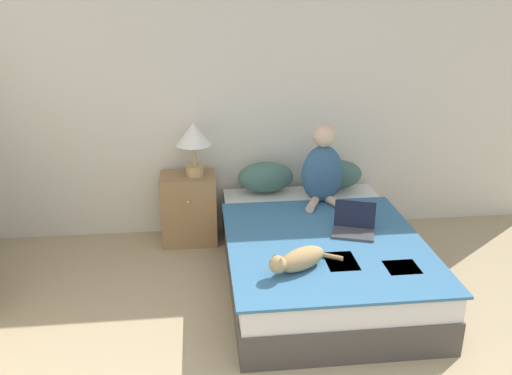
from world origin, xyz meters
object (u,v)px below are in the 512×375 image
pillow_far (334,175)px  nightstand (189,209)px  pillow_near (265,177)px  table_lamp (194,138)px  laptop_open (354,227)px  person_sitting (323,170)px  cat_tabby (298,260)px  bed (319,257)px

pillow_far → nightstand: (-1.34, -0.02, -0.27)m
pillow_near → table_lamp: bearing=-178.0°
pillow_far → laptop_open: size_ratio=1.34×
person_sitting → pillow_far: bearing=57.6°
pillow_near → table_lamp: (-0.63, -0.02, 0.39)m
cat_tabby → table_lamp: size_ratio=1.16×
laptop_open → pillow_near: bearing=140.4°
bed → laptop_open: laptop_open is taller
pillow_far → table_lamp: (-1.27, -0.02, 0.39)m
pillow_far → table_lamp: table_lamp is taller
table_lamp → cat_tabby: bearing=-64.8°
nightstand → laptop_open: bearing=-35.4°
table_lamp → pillow_far: bearing=1.0°
bed → pillow_near: 0.99m
pillow_far → pillow_near: bearing=180.0°
laptop_open → table_lamp: size_ratio=0.80×
bed → cat_tabby: bearing=-116.1°
person_sitting → table_lamp: (-1.08, 0.27, 0.24)m
person_sitting → cat_tabby: 1.24m
pillow_far → cat_tabby: (-0.60, -1.44, -0.06)m
pillow_far → nightstand: size_ratio=0.79×
bed → nightstand: (-1.02, 0.84, 0.10)m
cat_tabby → laptop_open: bearing=-165.8°
pillow_near → person_sitting: (0.45, -0.29, 0.15)m
pillow_near → nightstand: pillow_near is taller
pillow_near → nightstand: 0.75m
cat_tabby → nightstand: nightstand is taller
bed → table_lamp: size_ratio=4.33×
laptop_open → table_lamp: (-1.19, 0.90, 0.48)m
pillow_far → person_sitting: size_ratio=0.74×
pillow_near → nightstand: bearing=-178.3°
pillow_near → cat_tabby: (0.04, -1.44, -0.06)m
pillow_near → cat_tabby: pillow_near is taller
cat_tabby → laptop_open: (0.53, 0.52, -0.03)m
cat_tabby → table_lamp: (-0.67, 1.42, 0.45)m
nightstand → table_lamp: size_ratio=1.35×
bed → laptop_open: (0.24, -0.05, 0.27)m
bed → table_lamp: (-0.95, 0.84, 0.76)m
pillow_far → table_lamp: 1.33m
laptop_open → nightstand: size_ratio=0.59×
laptop_open → nightstand: (-1.26, 0.90, -0.18)m
person_sitting → laptop_open: 0.68m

